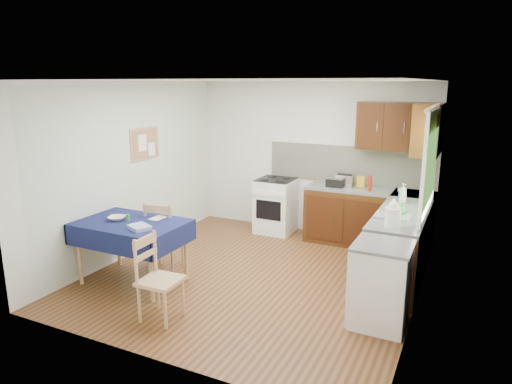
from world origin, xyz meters
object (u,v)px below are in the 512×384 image
at_px(dining_table, 132,230).
at_px(toaster, 344,181).
at_px(chair_far, 163,235).
at_px(chair_near, 157,276).
at_px(dish_rack, 393,215).
at_px(kettle, 393,216).
at_px(sandwich_press, 336,182).

xyz_separation_m(dining_table, toaster, (1.97, 2.66, 0.30)).
distance_m(chair_far, toaster, 2.91).
relative_size(chair_near, dish_rack, 2.23).
bearing_deg(dish_rack, dining_table, -170.48).
distance_m(chair_far, chair_near, 1.27).
bearing_deg(kettle, dining_table, -163.84).
xyz_separation_m(dining_table, chair_near, (0.85, -0.61, -0.21)).
xyz_separation_m(chair_near, sandwich_press, (1.00, 3.20, 0.49)).
distance_m(sandwich_press, kettle, 2.07).
bearing_deg(dining_table, chair_far, 70.31).
bearing_deg(kettle, chair_far, -171.54).
xyz_separation_m(dining_table, sandwich_press, (1.85, 2.59, 0.28)).
bearing_deg(dining_table, dish_rack, 21.01).
bearing_deg(toaster, dish_rack, -60.14).
height_order(dish_rack, kettle, kettle).
height_order(dining_table, toaster, toaster).
relative_size(chair_near, sandwich_press, 3.47).
bearing_deg(kettle, sandwich_press, 123.70).
xyz_separation_m(sandwich_press, kettle, (1.15, -1.72, 0.06)).
bearing_deg(sandwich_press, dish_rack, -57.45).
relative_size(dining_table, dish_rack, 3.19).
height_order(dining_table, dish_rack, dish_rack).
bearing_deg(dish_rack, kettle, -95.11).
xyz_separation_m(toaster, kettle, (1.03, -1.79, 0.04)).
bearing_deg(chair_far, kettle, 176.77).
xyz_separation_m(chair_far, sandwich_press, (1.71, 2.15, 0.46)).
bearing_deg(chair_far, sandwich_press, -140.23).
distance_m(chair_near, toaster, 3.49).
distance_m(chair_near, kettle, 2.67).
bearing_deg(chair_near, kettle, -57.16).
distance_m(dish_rack, kettle, 0.43).
height_order(dining_table, sandwich_press, sandwich_press).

